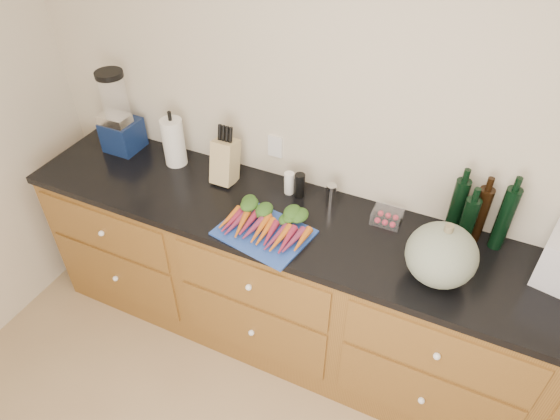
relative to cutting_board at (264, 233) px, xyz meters
The scene contains 14 objects.
wall_back 0.75m from the cutting_board, 47.59° to the left, with size 4.10×0.05×2.60m, color beige.
cabinets 0.68m from the cutting_board, 19.39° to the left, with size 3.60×0.64×0.90m.
countertop 0.47m from the cutting_board, 19.86° to the left, with size 3.64×0.62×0.04m, color black.
cutting_board is the anchor object (origin of this frame).
carrots 0.04m from the cutting_board, 90.00° to the left, with size 0.42×0.29×0.06m.
squash 0.81m from the cutting_board, ahead, with size 0.30×0.30×0.27m, color slate.
blender_appliance 1.13m from the cutting_board, 163.48° to the left, with size 0.19×0.19×0.48m.
paper_towel 0.79m from the cutting_board, 155.76° to the left, with size 0.12×0.12×0.27m, color white.
knife_block 0.49m from the cutting_board, 141.47° to the left, with size 0.12×0.12×0.24m, color tan.
grinder_salt 0.35m from the cutting_board, 93.93° to the left, with size 0.05×0.05×0.12m, color white.
grinder_pepper 0.35m from the cutting_board, 83.97° to the left, with size 0.05×0.05×0.13m, color black.
canister_chrome 0.40m from the cutting_board, 58.66° to the left, with size 0.05×0.05×0.12m, color silver.
tomato_box 0.60m from the cutting_board, 33.33° to the left, with size 0.14×0.11×0.07m, color white.
bottles 0.97m from the cutting_board, 22.48° to the left, with size 0.27×0.14×0.33m.
Camera 1 is at (0.37, -0.40, 2.55)m, focal length 32.00 mm.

